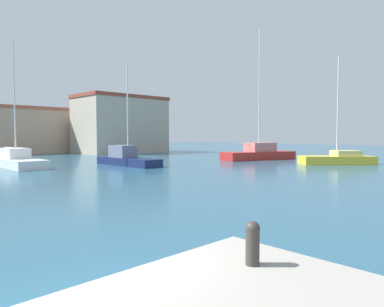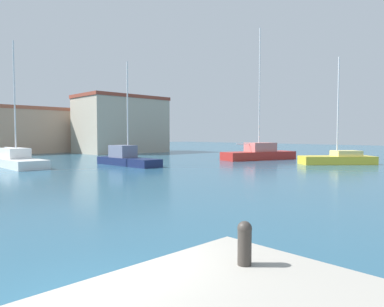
{
  "view_description": "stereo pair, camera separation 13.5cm",
  "coord_description": "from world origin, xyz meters",
  "views": [
    {
      "loc": [
        -2.58,
        -4.9,
        2.81
      ],
      "look_at": [
        21.32,
        19.65,
        0.99
      ],
      "focal_mm": 33.3,
      "sensor_mm": 36.0,
      "label": 1
    },
    {
      "loc": [
        -2.48,
        -4.99,
        2.81
      ],
      "look_at": [
        21.32,
        19.65,
        0.99
      ],
      "focal_mm": 33.3,
      "sensor_mm": 36.0,
      "label": 2
    }
  ],
  "objects": [
    {
      "name": "water",
      "position": [
        15.0,
        20.0,
        0.0
      ],
      "size": [
        160.0,
        160.0,
        0.0
      ],
      "primitive_type": "plane",
      "color": "#285670",
      "rests_on": "ground"
    },
    {
      "name": "sailboat_yellow_center_channel",
      "position": [
        30.89,
        9.56,
        0.54
      ],
      "size": [
        6.65,
        6.23,
        10.08
      ],
      "color": "gold",
      "rests_on": "water"
    },
    {
      "name": "mooring_bollard",
      "position": [
        1.56,
        -1.9,
        1.28
      ],
      "size": [
        0.21,
        0.21,
        0.64
      ],
      "color": "#38332D",
      "rests_on": "pier_quay"
    },
    {
      "name": "sailboat_white_far_left",
      "position": [
        8.0,
        28.07,
        0.59
      ],
      "size": [
        2.51,
        8.75,
        10.91
      ],
      "color": "white",
      "rests_on": "water"
    },
    {
      "name": "sailboat_navy_inner_mooring",
      "position": [
        15.86,
        22.69,
        0.66
      ],
      "size": [
        2.11,
        7.58,
        9.39
      ],
      "color": "#19234C",
      "rests_on": "water"
    },
    {
      "name": "sailboat_red_near_pier",
      "position": [
        30.67,
        18.46,
        0.74
      ],
      "size": [
        9.1,
        4.9,
        14.57
      ],
      "color": "#B22823",
      "rests_on": "water"
    },
    {
      "name": "yacht_club",
      "position": [
        28.18,
        42.57,
        4.37
      ],
      "size": [
        13.12,
        8.15,
        8.73
      ],
      "color": "#B2A893",
      "rests_on": "ground"
    },
    {
      "name": "warehouse_block",
      "position": [
        17.79,
        50.92,
        3.48
      ],
      "size": [
        14.1,
        6.31,
        6.95
      ],
      "color": "tan",
      "rests_on": "ground"
    }
  ]
}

